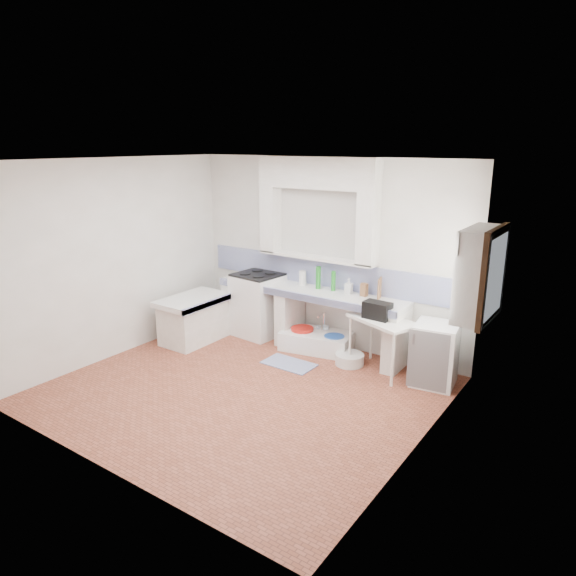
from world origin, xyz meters
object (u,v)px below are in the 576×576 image
Objects in this scene: stove at (258,305)px; sink at (317,342)px; fridge at (435,354)px; side_table at (381,345)px.

stove reaches higher than sink.
stove is 1.21× the size of fridge.
stove is 1.18m from sink.
side_table is at bearing -19.90° from sink.
sink is at bearing 168.45° from fridge.
sink is 1.28× the size of fridge.
fridge is at bearing 2.09° from stove.
sink is (1.12, -0.03, -0.36)m from stove.
fridge reaches higher than side_table.
stove is 2.24m from side_table.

